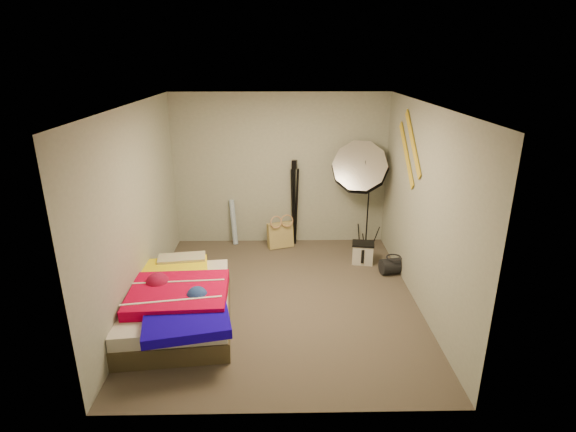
{
  "coord_description": "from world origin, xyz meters",
  "views": [
    {
      "loc": [
        -0.01,
        -5.2,
        3.03
      ],
      "look_at": [
        0.1,
        0.6,
        0.95
      ],
      "focal_mm": 28.0,
      "sensor_mm": 36.0,
      "label": 1
    }
  ],
  "objects_px": {
    "wrapping_roll": "(234,222)",
    "tote_bag": "(280,235)",
    "duffel_bag": "(393,266)",
    "bed": "(178,303)",
    "photo_umbrella": "(360,168)",
    "camera_case": "(363,254)",
    "camera_tripod": "(294,197)"
  },
  "relations": [
    {
      "from": "tote_bag",
      "to": "photo_umbrella",
      "type": "distance_m",
      "value": 1.7
    },
    {
      "from": "photo_umbrella",
      "to": "duffel_bag",
      "type": "bearing_deg",
      "value": -68.26
    },
    {
      "from": "camera_case",
      "to": "bed",
      "type": "bearing_deg",
      "value": -137.26
    },
    {
      "from": "camera_case",
      "to": "bed",
      "type": "height_order",
      "value": "bed"
    },
    {
      "from": "photo_umbrella",
      "to": "wrapping_roll",
      "type": "bearing_deg",
      "value": 174.42
    },
    {
      "from": "wrapping_roll",
      "to": "camera_tripod",
      "type": "relative_size",
      "value": 0.52
    },
    {
      "from": "tote_bag",
      "to": "duffel_bag",
      "type": "distance_m",
      "value": 1.94
    },
    {
      "from": "tote_bag",
      "to": "photo_umbrella",
      "type": "relative_size",
      "value": 0.22
    },
    {
      "from": "wrapping_roll",
      "to": "duffel_bag",
      "type": "bearing_deg",
      "value": -25.75
    },
    {
      "from": "bed",
      "to": "camera_tripod",
      "type": "height_order",
      "value": "camera_tripod"
    },
    {
      "from": "wrapping_roll",
      "to": "duffel_bag",
      "type": "xyz_separation_m",
      "value": [
        2.44,
        -1.18,
        -0.26
      ]
    },
    {
      "from": "photo_umbrella",
      "to": "camera_tripod",
      "type": "bearing_deg",
      "value": 171.07
    },
    {
      "from": "camera_case",
      "to": "photo_umbrella",
      "type": "bearing_deg",
      "value": 100.26
    },
    {
      "from": "wrapping_roll",
      "to": "tote_bag",
      "type": "bearing_deg",
      "value": -12.73
    },
    {
      "from": "tote_bag",
      "to": "bed",
      "type": "height_order",
      "value": "bed"
    },
    {
      "from": "tote_bag",
      "to": "camera_case",
      "type": "relative_size",
      "value": 1.37
    },
    {
      "from": "wrapping_roll",
      "to": "camera_tripod",
      "type": "height_order",
      "value": "camera_tripod"
    },
    {
      "from": "bed",
      "to": "photo_umbrella",
      "type": "bearing_deg",
      "value": 41.41
    },
    {
      "from": "wrapping_roll",
      "to": "camera_case",
      "type": "height_order",
      "value": "wrapping_roll"
    },
    {
      "from": "photo_umbrella",
      "to": "camera_case",
      "type": "bearing_deg",
      "value": -90.06
    },
    {
      "from": "bed",
      "to": "camera_tripod",
      "type": "xyz_separation_m",
      "value": [
        1.46,
        2.36,
        0.57
      ]
    },
    {
      "from": "camera_tripod",
      "to": "tote_bag",
      "type": "bearing_deg",
      "value": -149.26
    },
    {
      "from": "camera_case",
      "to": "duffel_bag",
      "type": "distance_m",
      "value": 0.53
    },
    {
      "from": "tote_bag",
      "to": "bed",
      "type": "bearing_deg",
      "value": -138.18
    },
    {
      "from": "camera_case",
      "to": "camera_tripod",
      "type": "height_order",
      "value": "camera_tripod"
    },
    {
      "from": "photo_umbrella",
      "to": "camera_tripod",
      "type": "distance_m",
      "value": 1.17
    },
    {
      "from": "bed",
      "to": "camera_tripod",
      "type": "relative_size",
      "value": 1.39
    },
    {
      "from": "duffel_bag",
      "to": "camera_case",
      "type": "bearing_deg",
      "value": 126.39
    },
    {
      "from": "camera_tripod",
      "to": "duffel_bag",
      "type": "bearing_deg",
      "value": -38.72
    },
    {
      "from": "tote_bag",
      "to": "wrapping_roll",
      "type": "distance_m",
      "value": 0.82
    },
    {
      "from": "wrapping_roll",
      "to": "camera_tripod",
      "type": "bearing_deg",
      "value": -2.15
    },
    {
      "from": "tote_bag",
      "to": "camera_tripod",
      "type": "relative_size",
      "value": 0.29
    }
  ]
}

